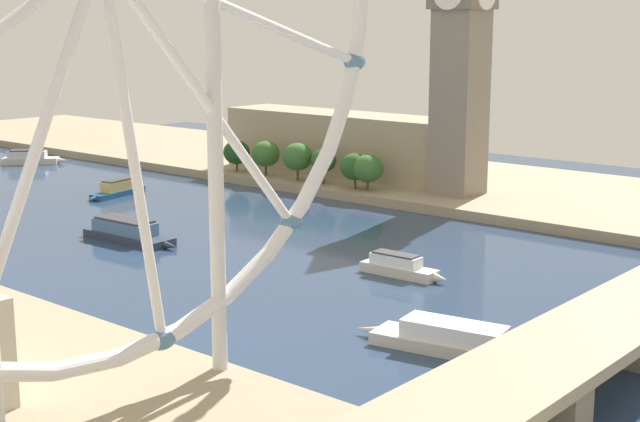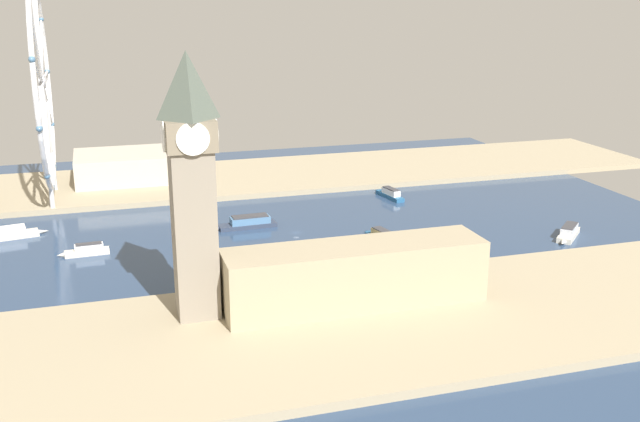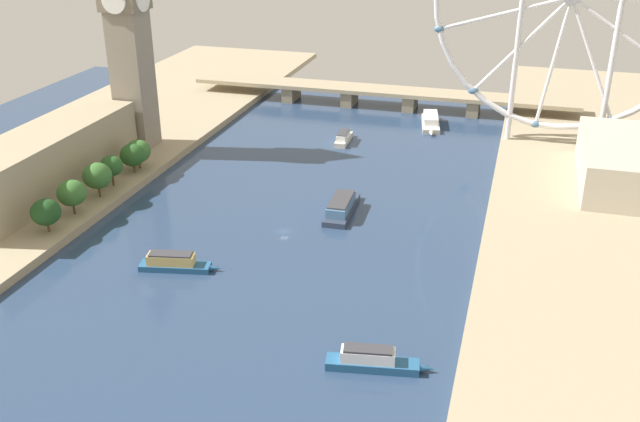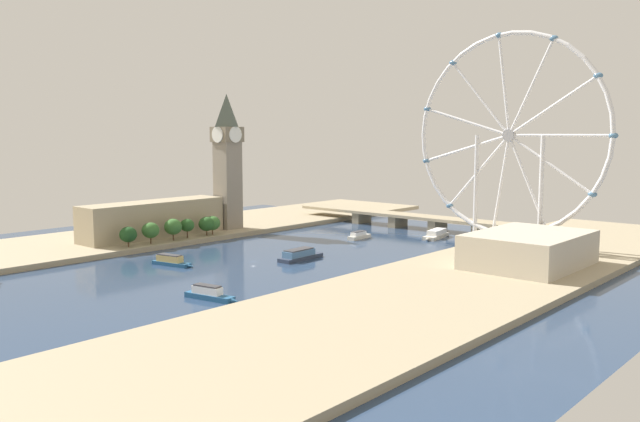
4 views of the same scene
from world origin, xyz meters
TOP-DOWN VIEW (x-y plane):
  - ground_plane at (0.00, 0.00)m, footprint 390.59×390.59m
  - riverbank_left at (-110.29, 0.00)m, footprint 90.00×520.00m
  - riverbank_right at (110.29, 0.00)m, footprint 90.00×520.00m
  - clock_tower at (-86.72, 58.50)m, footprint 17.22×17.22m
  - parliament_block at (-94.01, 3.80)m, footprint 22.00×93.40m
  - tree_row_embankment at (-72.63, 5.82)m, footprint 10.80×70.74m
  - river_bridge at (0.00, 156.58)m, footprint 202.59×17.96m
  - tour_boat_0 at (-23.72, -34.53)m, footprint 25.65×9.65m
  - tour_boat_1 at (-3.76, 95.66)m, footprint 5.85×22.11m
  - tour_boat_2 at (14.88, 20.28)m, footprint 9.37×33.10m
  - tour_boat_4 at (30.87, 130.85)m, footprint 12.54×31.95m
  - tour_boat_5 at (45.29, -66.18)m, footprint 26.87×8.74m

SIDE VIEW (x-z plane):
  - ground_plane at x=0.00m, z-range 0.00..0.00m
  - riverbank_left at x=-110.29m, z-range 0.00..3.00m
  - riverbank_right at x=110.29m, z-range 0.00..3.00m
  - tour_boat_1 at x=-3.76m, z-range -0.46..4.70m
  - tour_boat_4 at x=30.87m, z-range -0.41..4.98m
  - tour_boat_0 at x=-23.72m, z-range -0.46..5.13m
  - tour_boat_5 at x=45.29m, z-range -0.61..5.28m
  - tour_boat_2 at x=14.88m, z-range -0.46..5.43m
  - river_bridge at x=0.00m, z-range 2.45..12.21m
  - tree_row_embankment at x=-72.63m, z-range 4.12..17.20m
  - parliament_block at x=-94.01m, z-range 3.00..25.02m
  - clock_tower at x=-86.72m, z-range 4.65..94.20m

